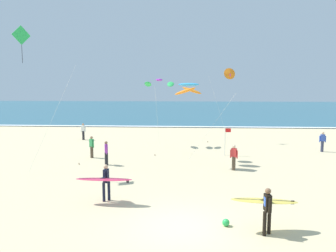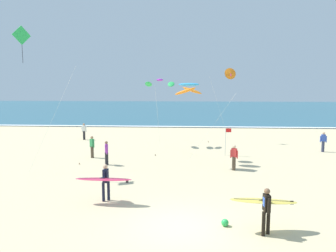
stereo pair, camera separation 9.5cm
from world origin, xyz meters
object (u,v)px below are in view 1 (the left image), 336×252
(bystander_white_top, at_px, (83,131))
(bystander_green_top, at_px, (92,147))
(kite_diamond_emerald_high, at_px, (24,42))
(surfer_trailing, at_px, (105,180))
(bystander_blue_top, at_px, (322,142))
(kite_arc_cobalt_near, at_px, (189,89))
(bystander_red_top, at_px, (234,157))
(lifeguard_flag, at_px, (226,139))
(beach_ball, at_px, (226,222))
(surfer_lead, at_px, (266,204))
(kite_delta_amber_mid, at_px, (230,74))
(bystander_purple_top, at_px, (106,153))
(kite_arc_violet_far, at_px, (159,83))

(bystander_white_top, relative_size, bystander_green_top, 1.00)
(kite_diamond_emerald_high, bearing_deg, surfer_trailing, -38.50)
(bystander_blue_top, bearing_deg, kite_arc_cobalt_near, -158.53)
(bystander_red_top, distance_m, lifeguard_flag, 4.35)
(bystander_green_top, xyz_separation_m, beach_ball, (8.38, -11.35, -0.67))
(surfer_lead, distance_m, kite_arc_cobalt_near, 11.92)
(bystander_green_top, bearing_deg, beach_ball, -53.56)
(bystander_blue_top, height_order, beach_ball, bystander_blue_top)
(bystander_red_top, bearing_deg, kite_delta_amber_mid, 85.19)
(surfer_lead, relative_size, bystander_blue_top, 1.58)
(kite_diamond_emerald_high, bearing_deg, beach_ball, -32.03)
(beach_ball, bearing_deg, bystander_blue_top, 57.96)
(kite_delta_amber_mid, relative_size, bystander_red_top, 4.26)
(surfer_lead, distance_m, bystander_blue_top, 16.95)
(bystander_purple_top, relative_size, bystander_white_top, 1.00)
(kite_delta_amber_mid, bearing_deg, bystander_red_top, -94.81)
(surfer_lead, xyz_separation_m, kite_diamond_emerald_high, (-12.10, 7.19, 6.62))
(bystander_green_top, bearing_deg, lifeguard_flag, 8.09)
(kite_delta_amber_mid, relative_size, kite_arc_violet_far, 1.18)
(kite_arc_cobalt_near, relative_size, bystander_red_top, 3.38)
(surfer_trailing, relative_size, kite_delta_amber_mid, 0.38)
(bystander_blue_top, height_order, lifeguard_flag, lifeguard_flag)
(lifeguard_flag, distance_m, beach_ball, 12.86)
(bystander_purple_top, distance_m, bystander_green_top, 2.61)
(bystander_red_top, distance_m, bystander_green_top, 10.22)
(kite_delta_amber_mid, xyz_separation_m, bystander_blue_top, (6.86, -4.25, -5.40))
(kite_delta_amber_mid, height_order, bystander_red_top, kite_delta_amber_mid)
(kite_arc_cobalt_near, bearing_deg, bystander_white_top, 139.21)
(beach_ball, bearing_deg, bystander_purple_top, 126.27)
(kite_diamond_emerald_high, bearing_deg, bystander_white_top, 93.09)
(bystander_red_top, bearing_deg, kite_diamond_emerald_high, -172.11)
(bystander_blue_top, bearing_deg, bystander_purple_top, -161.54)
(kite_delta_amber_mid, bearing_deg, lifeguard_flag, -98.48)
(bystander_red_top, relative_size, bystander_green_top, 1.00)
(bystander_purple_top, relative_size, bystander_red_top, 1.00)
(bystander_green_top, bearing_deg, kite_delta_amber_mid, 35.09)
(bystander_green_top, bearing_deg, surfer_trailing, -70.44)
(surfer_trailing, relative_size, lifeguard_flag, 1.23)
(kite_delta_amber_mid, relative_size, beach_ball, 24.19)
(kite_arc_cobalt_near, bearing_deg, bystander_red_top, -35.78)
(bystander_purple_top, bearing_deg, kite_delta_amber_mid, 46.48)
(bystander_green_top, bearing_deg, bystander_blue_top, 10.49)
(surfer_trailing, relative_size, bystander_purple_top, 1.63)
(bystander_blue_top, distance_m, beach_ball, 17.23)
(bystander_red_top, bearing_deg, bystander_blue_top, 38.65)
(kite_arc_cobalt_near, xyz_separation_m, bystander_red_top, (2.82, -2.03, -4.18))
(kite_arc_cobalt_near, xyz_separation_m, kite_delta_amber_mid, (3.70, 8.40, 1.22))
(surfer_lead, height_order, beach_ball, surfer_lead)
(bystander_white_top, distance_m, bystander_red_top, 16.67)
(kite_diamond_emerald_high, distance_m, lifeguard_flag, 14.97)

